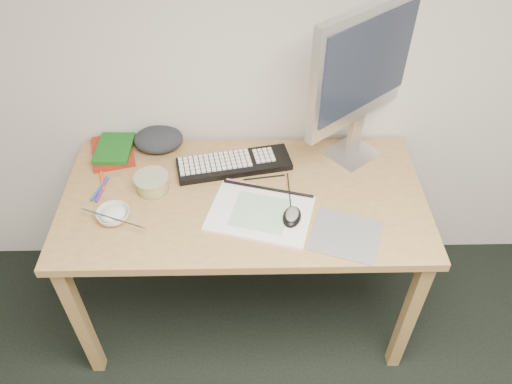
% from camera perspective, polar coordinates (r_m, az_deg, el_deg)
% --- Properties ---
extents(desk, '(1.40, 0.70, 0.75)m').
position_cam_1_polar(desk, '(1.98, -1.38, -2.14)').
color(desk, tan).
rests_on(desk, ground).
extents(mousepad, '(0.30, 0.29, 0.00)m').
position_cam_1_polar(mousepad, '(1.81, 10.20, -4.86)').
color(mousepad, gray).
rests_on(mousepad, desk).
extents(sketchpad, '(0.43, 0.35, 0.01)m').
position_cam_1_polar(sketchpad, '(1.85, 0.48, -2.45)').
color(sketchpad, white).
rests_on(sketchpad, desk).
extents(keyboard, '(0.48, 0.23, 0.03)m').
position_cam_1_polar(keyboard, '(2.04, -2.53, 3.22)').
color(keyboard, black).
rests_on(keyboard, desk).
extents(monitor, '(0.46, 0.39, 0.65)m').
position_cam_1_polar(monitor, '(1.93, 12.46, 13.67)').
color(monitor, silver).
rests_on(monitor, desk).
extents(mouse, '(0.09, 0.12, 0.04)m').
position_cam_1_polar(mouse, '(1.82, 4.14, -2.59)').
color(mouse, black).
rests_on(mouse, sketchpad).
extents(rice_bowl, '(0.14, 0.14, 0.04)m').
position_cam_1_polar(rice_bowl, '(1.90, -15.97, -2.56)').
color(rice_bowl, silver).
rests_on(rice_bowl, desk).
extents(chopsticks, '(0.24, 0.12, 0.02)m').
position_cam_1_polar(chopsticks, '(1.86, -16.08, -2.90)').
color(chopsticks, silver).
rests_on(chopsticks, rice_bowl).
extents(fruit_tub, '(0.17, 0.17, 0.07)m').
position_cam_1_polar(fruit_tub, '(1.97, -11.81, 1.01)').
color(fruit_tub, gold).
rests_on(fruit_tub, desk).
extents(book_red, '(0.22, 0.26, 0.02)m').
position_cam_1_polar(book_red, '(2.19, -16.03, 4.46)').
color(book_red, maroon).
rests_on(book_red, desk).
extents(book_green, '(0.15, 0.20, 0.02)m').
position_cam_1_polar(book_green, '(2.18, -15.90, 4.82)').
color(book_green, '#175E18').
rests_on(book_green, book_red).
extents(cloth_lump, '(0.21, 0.19, 0.07)m').
position_cam_1_polar(cloth_lump, '(2.17, -11.08, 5.93)').
color(cloth_lump, '#2A2D32').
rests_on(cloth_lump, desk).
extents(pencil_pink, '(0.16, 0.06, 0.01)m').
position_cam_1_polar(pencil_pink, '(1.98, -2.31, 1.30)').
color(pencil_pink, pink).
rests_on(pencil_pink, desk).
extents(pencil_tan, '(0.14, 0.13, 0.01)m').
position_cam_1_polar(pencil_tan, '(1.93, 0.10, -0.15)').
color(pencil_tan, tan).
rests_on(pencil_tan, desk).
extents(pencil_black, '(0.17, 0.03, 0.01)m').
position_cam_1_polar(pencil_black, '(2.00, 0.94, 1.68)').
color(pencil_black, black).
rests_on(pencil_black, desk).
extents(marker_blue, '(0.05, 0.13, 0.01)m').
position_cam_1_polar(marker_blue, '(2.04, -17.44, 0.32)').
color(marker_blue, '#1F4CA9').
rests_on(marker_blue, desk).
extents(marker_orange, '(0.05, 0.12, 0.01)m').
position_cam_1_polar(marker_orange, '(2.07, -17.17, 1.30)').
color(marker_orange, '#F05A1C').
rests_on(marker_orange, desk).
extents(marker_purple, '(0.03, 0.14, 0.01)m').
position_cam_1_polar(marker_purple, '(2.03, -17.22, 0.30)').
color(marker_purple, '#61268D').
rests_on(marker_purple, desk).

